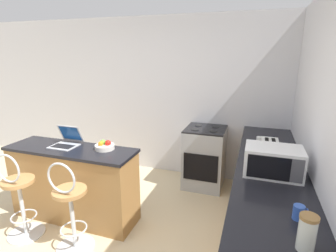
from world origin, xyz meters
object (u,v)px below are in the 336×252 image
object	(u,v)px
microwave	(273,161)
mug_white	(260,141)
toaster	(269,149)
stove_range	(205,157)
mug_blue	(299,213)
bar_stool_far	(70,209)
bar_stool_near	(19,198)
laptop	(67,140)
storage_jar	(307,233)
fruit_bowl	(105,146)

from	to	relation	value
microwave	mug_white	xyz separation A→B (m)	(-0.11, 0.82, -0.08)
toaster	mug_white	size ratio (longest dim) A/B	3.15
stove_range	mug_blue	bearing A→B (deg)	-63.28
mug_white	bar_stool_far	bearing A→B (deg)	-143.40
toaster	stove_range	size ratio (longest dim) A/B	0.34
bar_stool_near	toaster	size ratio (longest dim) A/B	3.23
bar_stool_far	mug_blue	world-z (taller)	mug_blue
laptop	storage_jar	xyz separation A→B (m)	(2.48, -1.04, 0.05)
bar_stool_far	toaster	bearing A→B (deg)	27.40
bar_stool_far	laptop	size ratio (longest dim) A/B	3.20
toaster	mug_blue	distance (m)	1.16
microwave	mug_blue	size ratio (longest dim) A/B	4.96
bar_stool_far	microwave	size ratio (longest dim) A/B	2.03
bar_stool_near	fruit_bowl	world-z (taller)	fruit_bowl
bar_stool_near	toaster	world-z (taller)	toaster
bar_stool_near	fruit_bowl	xyz separation A→B (m)	(0.75, 0.59, 0.49)
laptop	storage_jar	size ratio (longest dim) A/B	1.46
toaster	stove_range	bearing A→B (deg)	134.80
bar_stool_near	mug_white	xyz separation A→B (m)	(2.48, 1.33, 0.50)
microwave	mug_white	distance (m)	0.83
toaster	storage_jar	world-z (taller)	storage_jar
laptop	fruit_bowl	bearing A→B (deg)	2.37
bar_stool_near	toaster	xyz separation A→B (m)	(2.57, 0.98, 0.54)
bar_stool_far	laptop	world-z (taller)	laptop
toaster	bar_stool_near	bearing A→B (deg)	-159.11
microwave	storage_jar	size ratio (longest dim) A/B	2.30
stove_range	mug_white	distance (m)	1.06
microwave	laptop	bearing A→B (deg)	178.58
bar_stool_far	mug_white	xyz separation A→B (m)	(1.80, 1.33, 0.50)
mug_blue	storage_jar	bearing A→B (deg)	-91.00
laptop	mug_blue	size ratio (longest dim) A/B	3.14
bar_stool_far	mug_blue	size ratio (longest dim) A/B	10.05
stove_range	fruit_bowl	xyz separation A→B (m)	(-0.96, -1.26, 0.50)
mug_white	fruit_bowl	xyz separation A→B (m)	(-1.72, -0.74, -0.01)
fruit_bowl	bar_stool_far	bearing A→B (deg)	-97.08
laptop	bar_stool_near	bearing A→B (deg)	-112.47
stove_range	laptop	bearing A→B (deg)	-139.01
toaster	stove_range	world-z (taller)	toaster
bar_stool_far	toaster	world-z (taller)	toaster
storage_jar	mug_blue	world-z (taller)	storage_jar
laptop	toaster	xyz separation A→B (m)	(2.34, 0.41, 0.03)
laptop	fruit_bowl	size ratio (longest dim) A/B	1.42
laptop	microwave	size ratio (longest dim) A/B	0.63
storage_jar	stove_range	bearing A→B (deg)	113.55
mug_white	fruit_bowl	size ratio (longest dim) A/B	0.45
laptop	toaster	world-z (taller)	laptop
stove_range	storage_jar	xyz separation A→B (m)	(1.01, -2.32, 0.58)
storage_jar	mug_blue	size ratio (longest dim) A/B	2.16
storage_jar	mug_blue	distance (m)	0.31
bar_stool_near	mug_white	bearing A→B (deg)	28.32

